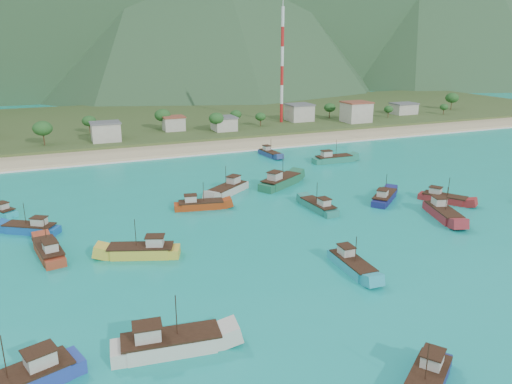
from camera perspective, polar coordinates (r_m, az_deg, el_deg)
name	(u,v)px	position (r m, az deg, el deg)	size (l,w,h in m)	color
ground	(309,232)	(94.05, 6.02, -4.53)	(600.00, 600.00, 0.00)	#0C8D87
beach	(194,149)	(164.87, -7.09, 4.94)	(400.00, 18.00, 1.20)	beige
land	(156,121)	(223.34, -11.35, 7.95)	(400.00, 110.00, 2.40)	#385123
surf_line	(202,155)	(155.94, -6.15, 4.26)	(400.00, 2.50, 0.08)	white
village	(209,121)	(189.89, -5.45, 8.07)	(204.80, 28.26, 7.76)	beige
vegetation	(152,123)	(184.94, -11.79, 7.68)	(275.22, 25.32, 9.01)	#235623
radio_tower	(282,66)	(204.46, 3.00, 14.18)	(1.20, 1.20, 44.67)	red
boat_1	(426,383)	(57.58, 18.87, -19.96)	(10.59, 8.91, 6.37)	navy
boat_5	(169,344)	(60.83, -9.90, -16.75)	(13.05, 5.16, 7.51)	beige
boat_6	(444,199)	(117.50, 20.64, -0.73)	(8.19, 10.36, 6.12)	maroon
boat_8	(319,207)	(105.50, 7.16, -1.70)	(3.85, 10.77, 6.25)	#247C6D
boat_10	(270,154)	(153.24, 1.56, 4.38)	(3.92, 10.11, 5.83)	navy
boat_12	(352,265)	(80.09, 10.91, -8.20)	(3.51, 10.72, 6.27)	#28A1B7
boat_14	(31,229)	(101.81, -24.34, -3.87)	(10.55, 8.23, 6.21)	#1353A0
boat_15	(333,159)	(146.97, 8.79, 3.72)	(12.05, 3.95, 7.05)	#237D64
boat_16	(49,252)	(89.95, -22.59, -6.32)	(5.27, 11.60, 6.61)	#9B3920
boat_17	(200,205)	(106.30, -6.42, -1.52)	(10.90, 5.04, 6.21)	#9E3511
boat_19	(384,198)	(114.01, 14.45, -0.65)	(10.36, 9.47, 6.42)	navy
boat_20	(280,182)	(121.74, 2.80, 1.16)	(13.58, 10.57, 7.99)	#1C6343
boat_21	(142,252)	(85.10, -12.85, -6.66)	(12.35, 7.35, 7.01)	gold
boat_22	(443,213)	(107.26, 20.57, -2.30)	(6.90, 12.44, 7.05)	maroon
boat_25	(228,190)	(116.10, -3.18, 0.27)	(11.86, 10.13, 7.17)	#BCB7AB
boat_27	(19,383)	(59.67, -25.42, -19.13)	(13.06, 7.51, 7.40)	#233DA1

